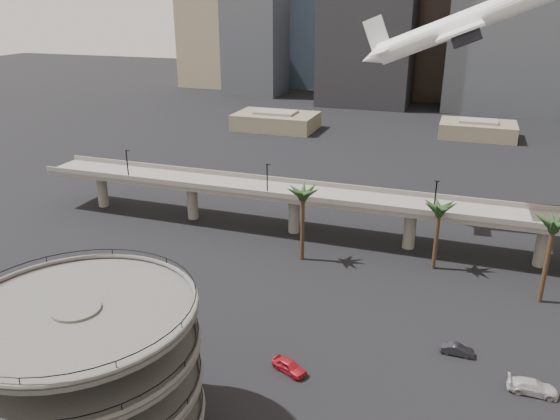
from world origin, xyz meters
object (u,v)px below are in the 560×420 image
(car_c, at_px, (533,387))
(overpass, at_px, (351,203))
(parking_ramp, at_px, (85,367))
(car_b, at_px, (457,350))
(car_a, at_px, (289,366))
(airborne_jet, at_px, (465,23))

(car_c, bearing_deg, overpass, 38.86)
(parking_ramp, xyz_separation_m, car_c, (42.33, 23.40, -9.03))
(parking_ramp, relative_size, car_b, 5.34)
(car_a, relative_size, car_b, 1.12)
(overpass, relative_size, car_c, 23.47)
(overpass, bearing_deg, airborne_jet, 36.53)
(overpass, bearing_deg, car_a, -87.74)
(car_b, relative_size, car_c, 0.75)
(airborne_jet, distance_m, car_a, 66.82)
(parking_ramp, relative_size, car_c, 4.01)
(parking_ramp, height_order, car_b, parking_ramp)
(overpass, height_order, car_b, overpass)
(overpass, height_order, car_c, overpass)
(parking_ramp, relative_size, overpass, 0.17)
(airborne_jet, bearing_deg, car_c, -76.25)
(airborne_jet, relative_size, car_a, 7.97)
(car_a, xyz_separation_m, car_b, (19.21, 10.36, -0.11))
(car_a, xyz_separation_m, car_c, (27.71, 5.56, 0.01))
(car_c, bearing_deg, car_a, 100.72)
(airborne_jet, relative_size, car_b, 8.94)
(parking_ramp, relative_size, car_a, 4.76)
(car_b, bearing_deg, parking_ramp, 130.02)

